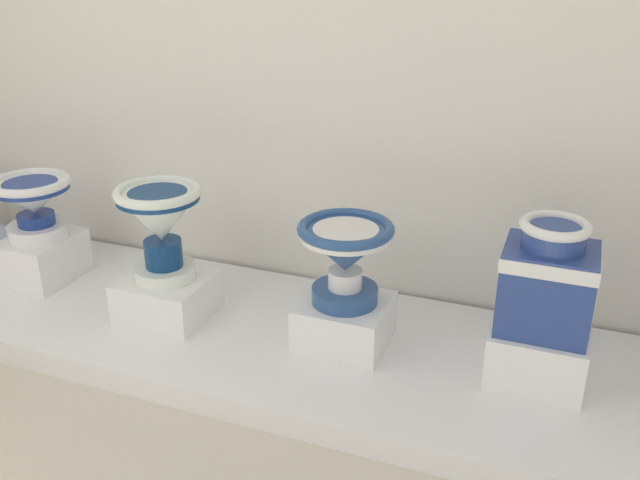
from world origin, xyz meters
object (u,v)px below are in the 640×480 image
(antique_toilet_broad_patterned, at_px, (160,219))
(antique_toilet_tall_cobalt, at_px, (345,251))
(antique_toilet_slender_white, at_px, (33,200))
(plinth_block_broad_patterned, at_px, (168,296))
(plinth_block_tall_cobalt, at_px, (344,322))
(plinth_block_squat_floral, at_px, (537,352))
(antique_toilet_squat_floral, at_px, (548,276))
(plinth_block_slender_white, at_px, (43,258))

(antique_toilet_broad_patterned, bearing_deg, antique_toilet_tall_cobalt, 4.24)
(antique_toilet_slender_white, bearing_deg, plinth_block_broad_patterned, -6.53)
(antique_toilet_broad_patterned, distance_m, plinth_block_tall_cobalt, 0.85)
(plinth_block_broad_patterned, xyz_separation_m, antique_toilet_tall_cobalt, (0.78, 0.06, 0.31))
(antique_toilet_broad_patterned, bearing_deg, plinth_block_tall_cobalt, 4.24)
(plinth_block_broad_patterned, distance_m, plinth_block_squat_floral, 1.51)
(antique_toilet_slender_white, relative_size, antique_toilet_broad_patterned, 0.89)
(antique_toilet_squat_floral, bearing_deg, plinth_block_tall_cobalt, -178.14)
(antique_toilet_tall_cobalt, bearing_deg, plinth_block_broad_patterned, -175.76)
(plinth_block_broad_patterned, height_order, antique_toilet_broad_patterned, antique_toilet_broad_patterned)
(plinth_block_broad_patterned, distance_m, antique_toilet_broad_patterned, 0.35)
(antique_toilet_tall_cobalt, relative_size, antique_toilet_squat_floral, 0.89)
(plinth_block_broad_patterned, relative_size, antique_toilet_tall_cobalt, 0.97)
(plinth_block_broad_patterned, relative_size, plinth_block_squat_floral, 1.06)
(antique_toilet_slender_white, xyz_separation_m, antique_toilet_squat_floral, (2.24, -0.00, 0.02))
(antique_toilet_broad_patterned, height_order, plinth_block_squat_floral, antique_toilet_broad_patterned)
(antique_toilet_squat_floral, bearing_deg, antique_toilet_broad_patterned, -176.91)
(plinth_block_broad_patterned, bearing_deg, antique_toilet_tall_cobalt, 4.24)
(antique_toilet_broad_patterned, bearing_deg, plinth_block_squat_floral, 3.09)
(antique_toilet_broad_patterned, xyz_separation_m, plinth_block_squat_floral, (1.51, 0.08, -0.33))
(antique_toilet_tall_cobalt, bearing_deg, plinth_block_squat_floral, 1.86)
(antique_toilet_slender_white, xyz_separation_m, plinth_block_broad_patterned, (0.73, -0.08, -0.31))
(antique_toilet_broad_patterned, bearing_deg, plinth_block_slender_white, 173.47)
(antique_toilet_slender_white, distance_m, plinth_block_tall_cobalt, 1.54)
(plinth_block_broad_patterned, bearing_deg, plinth_block_tall_cobalt, 4.24)
(plinth_block_squat_floral, relative_size, antique_toilet_squat_floral, 0.82)
(antique_toilet_tall_cobalt, xyz_separation_m, antique_toilet_squat_floral, (0.73, 0.02, 0.01))
(plinth_block_squat_floral, bearing_deg, plinth_block_tall_cobalt, -178.14)
(antique_toilet_slender_white, xyz_separation_m, plinth_block_squat_floral, (2.24, -0.00, -0.29))
(plinth_block_tall_cobalt, bearing_deg, antique_toilet_slender_white, 179.00)
(plinth_block_slender_white, distance_m, antique_toilet_tall_cobalt, 1.54)
(plinth_block_slender_white, relative_size, antique_toilet_squat_floral, 0.85)
(plinth_block_squat_floral, bearing_deg, antique_toilet_tall_cobalt, -178.14)
(antique_toilet_broad_patterned, distance_m, antique_toilet_squat_floral, 1.51)
(plinth_block_slender_white, distance_m, antique_toilet_squat_floral, 2.26)
(plinth_block_broad_patterned, distance_m, antique_toilet_squat_floral, 1.54)
(antique_toilet_slender_white, distance_m, antique_toilet_squat_floral, 2.24)
(plinth_block_slender_white, xyz_separation_m, antique_toilet_tall_cobalt, (1.51, -0.03, 0.29))
(plinth_block_tall_cobalt, bearing_deg, antique_toilet_squat_floral, 1.86)
(plinth_block_broad_patterned, relative_size, antique_toilet_broad_patterned, 0.89)
(antique_toilet_tall_cobalt, height_order, antique_toilet_squat_floral, antique_toilet_squat_floral)
(antique_toilet_squat_floral, bearing_deg, antique_toilet_tall_cobalt, -178.14)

